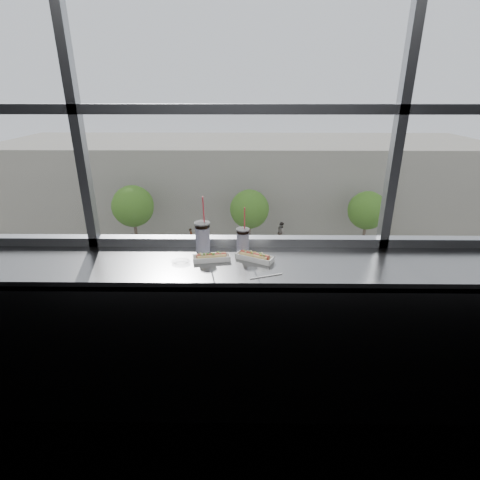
{
  "coord_description": "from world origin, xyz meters",
  "views": [
    {
      "loc": [
        0.04,
        -0.91,
        2.12
      ],
      "look_at": [
        0.02,
        1.23,
        1.25
      ],
      "focal_mm": 28.0,
      "sensor_mm": 36.0,
      "label": 1
    }
  ],
  "objects_px": {
    "soda_cup_left": "(203,235)",
    "pedestrian_c": "(282,230)",
    "loose_straw": "(266,276)",
    "tree_center": "(249,209)",
    "hotdog_tray_right": "(254,257)",
    "car_near_c": "(246,312)",
    "car_far_c": "(397,257)",
    "soda_cup_right": "(243,240)",
    "car_far_a": "(104,255)",
    "car_near_b": "(141,313)",
    "car_near_a": "(30,313)",
    "tree_left": "(133,206)",
    "car_far_b": "(290,254)",
    "wrapper": "(181,261)",
    "pedestrian_a": "(191,235)",
    "tree_right": "(367,210)",
    "hotdog_tray_left": "(211,257)"
  },
  "relations": [
    {
      "from": "soda_cup_left",
      "to": "pedestrian_c",
      "type": "relative_size",
      "value": 0.17
    },
    {
      "from": "loose_straw",
      "to": "tree_center",
      "type": "distance_m",
      "value": 29.73
    },
    {
      "from": "pedestrian_c",
      "to": "tree_center",
      "type": "bearing_deg",
      "value": 112.08
    },
    {
      "from": "hotdog_tray_right",
      "to": "car_near_c",
      "type": "distance_m",
      "value": 19.64
    },
    {
      "from": "car_near_c",
      "to": "car_far_c",
      "type": "relative_size",
      "value": 1.11
    },
    {
      "from": "soda_cup_right",
      "to": "car_far_a",
      "type": "bearing_deg",
      "value": 114.32
    },
    {
      "from": "car_near_b",
      "to": "pedestrian_c",
      "type": "relative_size",
      "value": 2.43
    },
    {
      "from": "soda_cup_right",
      "to": "car_near_a",
      "type": "distance_m",
      "value": 23.25
    },
    {
      "from": "car_near_b",
      "to": "tree_left",
      "type": "relative_size",
      "value": 1.0
    },
    {
      "from": "car_far_b",
      "to": "car_near_c",
      "type": "height_order",
      "value": "car_far_b"
    },
    {
      "from": "soda_cup_left",
      "to": "wrapper",
      "type": "distance_m",
      "value": 0.25
    },
    {
      "from": "car_far_a",
      "to": "pedestrian_a",
      "type": "xyz_separation_m",
      "value": [
        6.21,
        4.56,
        -0.1
      ]
    },
    {
      "from": "soda_cup_right",
      "to": "tree_center",
      "type": "distance_m",
      "value": 29.43
    },
    {
      "from": "wrapper",
      "to": "pedestrian_c",
      "type": "xyz_separation_m",
      "value": [
        3.8,
        29.49,
        -10.92
      ]
    },
    {
      "from": "pedestrian_a",
      "to": "tree_right",
      "type": "bearing_deg",
      "value": -92.1
    },
    {
      "from": "wrapper",
      "to": "car_far_b",
      "type": "height_order",
      "value": "wrapper"
    },
    {
      "from": "loose_straw",
      "to": "soda_cup_right",
      "type": "bearing_deg",
      "value": 92.98
    },
    {
      "from": "car_near_a",
      "to": "pedestrian_c",
      "type": "distance_m",
      "value": 20.62
    },
    {
      "from": "wrapper",
      "to": "loose_straw",
      "type": "bearing_deg",
      "value": -18.31
    },
    {
      "from": "hotdog_tray_right",
      "to": "tree_right",
      "type": "bearing_deg",
      "value": 96.85
    },
    {
      "from": "car_near_b",
      "to": "car_near_c",
      "type": "relative_size",
      "value": 0.91
    },
    {
      "from": "car_near_a",
      "to": "tree_left",
      "type": "height_order",
      "value": "tree_left"
    },
    {
      "from": "hotdog_tray_left",
      "to": "tree_right",
      "type": "relative_size",
      "value": 0.05
    },
    {
      "from": "hotdog_tray_left",
      "to": "tree_right",
      "type": "xyz_separation_m",
      "value": [
        10.66,
        28.26,
        -8.66
      ]
    },
    {
      "from": "tree_center",
      "to": "tree_right",
      "type": "height_order",
      "value": "tree_center"
    },
    {
      "from": "hotdog_tray_right",
      "to": "pedestrian_c",
      "type": "height_order",
      "value": "hotdog_tray_right"
    },
    {
      "from": "car_far_a",
      "to": "car_far_c",
      "type": "distance_m",
      "value": 22.75
    },
    {
      "from": "wrapper",
      "to": "car_near_a",
      "type": "distance_m",
      "value": 23.12
    },
    {
      "from": "hotdog_tray_left",
      "to": "wrapper",
      "type": "bearing_deg",
      "value": -177.17
    },
    {
      "from": "loose_straw",
      "to": "tree_center",
      "type": "xyz_separation_m",
      "value": [
        0.34,
        28.47,
        -8.56
      ]
    },
    {
      "from": "wrapper",
      "to": "car_near_b",
      "type": "height_order",
      "value": "wrapper"
    },
    {
      "from": "tree_center",
      "to": "wrapper",
      "type": "bearing_deg",
      "value": -91.76
    },
    {
      "from": "soda_cup_left",
      "to": "car_near_c",
      "type": "bearing_deg",
      "value": 88.48
    },
    {
      "from": "car_near_b",
      "to": "tree_left",
      "type": "xyz_separation_m",
      "value": [
        -3.5,
        12.0,
        2.78
      ]
    },
    {
      "from": "pedestrian_c",
      "to": "car_near_b",
      "type": "bearing_deg",
      "value": 144.64
    },
    {
      "from": "tree_center",
      "to": "soda_cup_left",
      "type": "bearing_deg",
      "value": -91.53
    },
    {
      "from": "hotdog_tray_left",
      "to": "pedestrian_c",
      "type": "bearing_deg",
      "value": 73.27
    },
    {
      "from": "pedestrian_c",
      "to": "soda_cup_right",
      "type": "bearing_deg",
      "value": 173.35
    },
    {
      "from": "tree_left",
      "to": "tree_right",
      "type": "height_order",
      "value": "tree_left"
    },
    {
      "from": "car_near_a",
      "to": "car_far_b",
      "type": "height_order",
      "value": "car_far_b"
    },
    {
      "from": "car_near_b",
      "to": "hotdog_tray_right",
      "type": "bearing_deg",
      "value": -157.77
    },
    {
      "from": "soda_cup_left",
      "to": "car_near_a",
      "type": "distance_m",
      "value": 23.1
    },
    {
      "from": "tree_right",
      "to": "hotdog_tray_right",
      "type": "bearing_deg",
      "value": -110.2
    },
    {
      "from": "car_far_c",
      "to": "pedestrian_c",
      "type": "relative_size",
      "value": 2.41
    },
    {
      "from": "wrapper",
      "to": "car_near_b",
      "type": "distance_m",
      "value": 20.5
    },
    {
      "from": "car_far_b",
      "to": "tree_right",
      "type": "xyz_separation_m",
      "value": [
        6.85,
        4.0,
        2.3
      ]
    },
    {
      "from": "car_near_c",
      "to": "pedestrian_c",
      "type": "distance_m",
      "value": 13.59
    },
    {
      "from": "hotdog_tray_left",
      "to": "soda_cup_left",
      "type": "relative_size",
      "value": 0.63
    },
    {
      "from": "hotdog_tray_left",
      "to": "car_far_c",
      "type": "bearing_deg",
      "value": 53.86
    },
    {
      "from": "hotdog_tray_left",
      "to": "pedestrian_a",
      "type": "bearing_deg",
      "value": 89.13
    }
  ]
}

